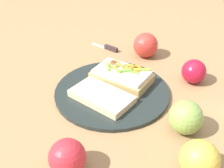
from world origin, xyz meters
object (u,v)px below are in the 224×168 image
Objects in this scene: bread_slice_side at (102,96)px; apple_1 at (200,159)px; plate at (112,92)px; apple_0 at (186,117)px; apple_3 at (67,157)px; apple_4 at (194,71)px; sandwich at (122,76)px; apple_2 at (146,45)px; knife at (108,48)px.

apple_1 reaches higher than bread_slice_side.
apple_0 reaches higher than plate.
apple_3 is 1.06× the size of apple_4.
apple_1 is (-0.27, -0.14, 0.02)m from bread_slice_side.
apple_0 reaches higher than sandwich.
sandwich is 1.15× the size of bread_slice_side.
apple_3 is at bearing 101.71° from apple_0.
bread_slice_side is at bearing -90.00° from sandwich.
plate is 4.23× the size of apple_3.
apple_1 reaches higher than plate.
sandwich reaches higher than plate.
apple_1 is at bearing -33.09° from sandwich.
sandwich is 0.33m from apple_3.
apple_0 is 0.12m from apple_1.
apple_0 is 1.02× the size of apple_1.
bread_slice_side is 0.30m from apple_2.
plate is 1.71× the size of sandwich.
bread_slice_side is at bearing 98.36° from apple_4.
sandwich is at bearing 137.98° from knife.
knife is at bearing 56.10° from apple_2.
apple_3 is at bearing 149.16° from plate.
sandwich is 0.21m from apple_4.
apple_3 is 0.46m from apple_4.
apple_1 is 0.84× the size of knife.
plate is 4.03× the size of apple_1.
plate is at bearing 130.31° from knife.
apple_0 is 1.07× the size of apple_3.
plate is 3.39× the size of knife.
knife is at bearing 37.88° from apple_4.
apple_0 is at bearing -78.29° from apple_3.
apple_4 reaches higher than bread_slice_side.
bread_slice_side is (-0.07, 0.07, -0.01)m from sandwich.
knife is (0.26, 0.20, -0.03)m from apple_4.
sandwich is at bearing 81.46° from apple_4.
apple_3 is (-0.28, 0.18, 0.01)m from sandwich.
apple_4 is 0.76× the size of knife.
apple_1 is (-0.34, -0.07, 0.01)m from sandwich.
apple_1 is at bearing 174.18° from apple_2.
plate is at bearing 36.19° from apple_0.
bread_slice_side is at bearing -27.68° from apple_3.
apple_1 is (-0.30, -0.11, 0.03)m from plate.
apple_3 is (-0.24, 0.14, 0.03)m from plate.
apple_4 reaches higher than knife.
sandwich is 1.99× the size of knife.
apple_2 is (0.19, -0.16, 0.04)m from plate.
apple_3 is (0.06, 0.25, -0.00)m from apple_1.
apple_4 is at bearing -24.16° from apple_1.
apple_0 is 0.86× the size of knife.
bread_slice_side is 2.17× the size of apple_3.
apple_2 reaches higher than bread_slice_side.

